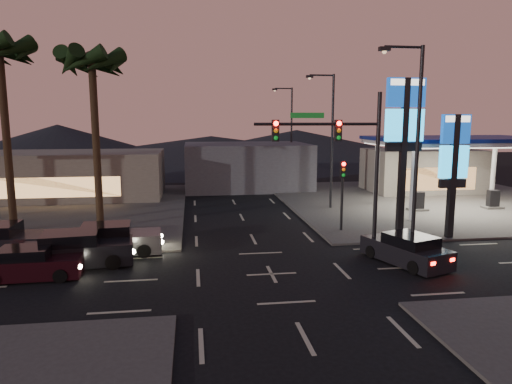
{
  "coord_description": "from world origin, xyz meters",
  "views": [
    {
      "loc": [
        -3.36,
        -18.9,
        6.67
      ],
      "look_at": [
        -0.1,
        4.19,
        3.0
      ],
      "focal_mm": 32.0,
      "sensor_mm": 36.0,
      "label": 1
    }
  ],
  "objects": [
    {
      "name": "ground",
      "position": [
        0.0,
        0.0,
        0.0
      ],
      "size": [
        140.0,
        140.0,
        0.0
      ],
      "primitive_type": "plane",
      "color": "black",
      "rests_on": "ground"
    },
    {
      "name": "corner_lot_ne",
      "position": [
        16.0,
        16.0,
        0.06
      ],
      "size": [
        24.0,
        24.0,
        0.12
      ],
      "primitive_type": "cube",
      "color": "#47443F",
      "rests_on": "ground"
    },
    {
      "name": "corner_lot_nw",
      "position": [
        -16.0,
        16.0,
        0.06
      ],
      "size": [
        24.0,
        24.0,
        0.12
      ],
      "primitive_type": "cube",
      "color": "#47443F",
      "rests_on": "ground"
    },
    {
      "name": "gas_station",
      "position": [
        16.0,
        12.0,
        5.08
      ],
      "size": [
        12.2,
        8.2,
        5.47
      ],
      "color": "silver",
      "rests_on": "ground"
    },
    {
      "name": "convenience_store",
      "position": [
        18.0,
        21.0,
        2.0
      ],
      "size": [
        10.0,
        6.0,
        4.0
      ],
      "primitive_type": "cube",
      "color": "#726B5B",
      "rests_on": "ground"
    },
    {
      "name": "pylon_sign_tall",
      "position": [
        8.5,
        5.5,
        6.39
      ],
      "size": [
        2.2,
        0.35,
        9.0
      ],
      "color": "black",
      "rests_on": "ground"
    },
    {
      "name": "pylon_sign_short",
      "position": [
        11.0,
        4.5,
        4.66
      ],
      "size": [
        1.6,
        0.35,
        7.0
      ],
      "color": "black",
      "rests_on": "ground"
    },
    {
      "name": "traffic_signal_mast",
      "position": [
        3.76,
        1.99,
        5.23
      ],
      "size": [
        6.1,
        0.39,
        8.0
      ],
      "color": "black",
      "rests_on": "ground"
    },
    {
      "name": "pedestal_signal",
      "position": [
        5.5,
        6.98,
        2.92
      ],
      "size": [
        0.32,
        0.39,
        4.3
      ],
      "color": "black",
      "rests_on": "ground"
    },
    {
      "name": "streetlight_near",
      "position": [
        6.79,
        1.0,
        5.72
      ],
      "size": [
        2.14,
        0.25,
        10.0
      ],
      "color": "black",
      "rests_on": "ground"
    },
    {
      "name": "streetlight_mid",
      "position": [
        6.79,
        14.0,
        5.72
      ],
      "size": [
        2.14,
        0.25,
        10.0
      ],
      "color": "black",
      "rests_on": "ground"
    },
    {
      "name": "streetlight_far",
      "position": [
        6.79,
        28.0,
        5.72
      ],
      "size": [
        2.14,
        0.25,
        10.0
      ],
      "color": "black",
      "rests_on": "ground"
    },
    {
      "name": "palm_a",
      "position": [
        -9.0,
        9.5,
        9.43
      ],
      "size": [
        4.41,
        4.41,
        10.86
      ],
      "color": "black",
      "rests_on": "ground"
    },
    {
      "name": "palm_b",
      "position": [
        -14.0,
        9.5,
        9.97
      ],
      "size": [
        4.41,
        4.41,
        11.46
      ],
      "color": "black",
      "rests_on": "ground"
    },
    {
      "name": "building_far_west",
      "position": [
        -14.0,
        22.0,
        2.0
      ],
      "size": [
        16.0,
        8.0,
        4.0
      ],
      "primitive_type": "cube",
      "color": "#726B5B",
      "rests_on": "ground"
    },
    {
      "name": "building_far_mid",
      "position": [
        2.0,
        26.0,
        2.2
      ],
      "size": [
        12.0,
        9.0,
        4.4
      ],
      "primitive_type": "cube",
      "color": "#4C4C51",
      "rests_on": "ground"
    },
    {
      "name": "hill_left",
      "position": [
        -25.0,
        60.0,
        3.0
      ],
      "size": [
        40.0,
        40.0,
        6.0
      ],
      "primitive_type": "cone",
      "color": "black",
      "rests_on": "ground"
    },
    {
      "name": "hill_right",
      "position": [
        15.0,
        60.0,
        2.5
      ],
      "size": [
        50.0,
        50.0,
        5.0
      ],
      "primitive_type": "cone",
      "color": "black",
      "rests_on": "ground"
    },
    {
      "name": "hill_center",
      "position": [
        0.0,
        60.0,
        2.0
      ],
      "size": [
        60.0,
        60.0,
        4.0
      ],
      "primitive_type": "cone",
      "color": "black",
      "rests_on": "ground"
    },
    {
      "name": "car_lane_a_front",
      "position": [
        -8.7,
        2.39,
        0.75
      ],
      "size": [
        5.14,
        2.6,
        1.62
      ],
      "color": "black",
      "rests_on": "ground"
    },
    {
      "name": "car_lane_a_mid",
      "position": [
        -10.24,
        0.93,
        0.63
      ],
      "size": [
        4.23,
        1.9,
        1.36
      ],
      "color": "black",
      "rests_on": "ground"
    },
    {
      "name": "car_lane_b_front",
      "position": [
        -7.42,
        4.06,
        0.73
      ],
      "size": [
        4.95,
        2.38,
        1.57
      ],
      "color": "slate",
      "rests_on": "ground"
    },
    {
      "name": "suv_station",
      "position": [
        6.52,
        0.59,
        0.67
      ],
      "size": [
        3.13,
        4.65,
        1.44
      ],
      "color": "black",
      "rests_on": "ground"
    }
  ]
}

